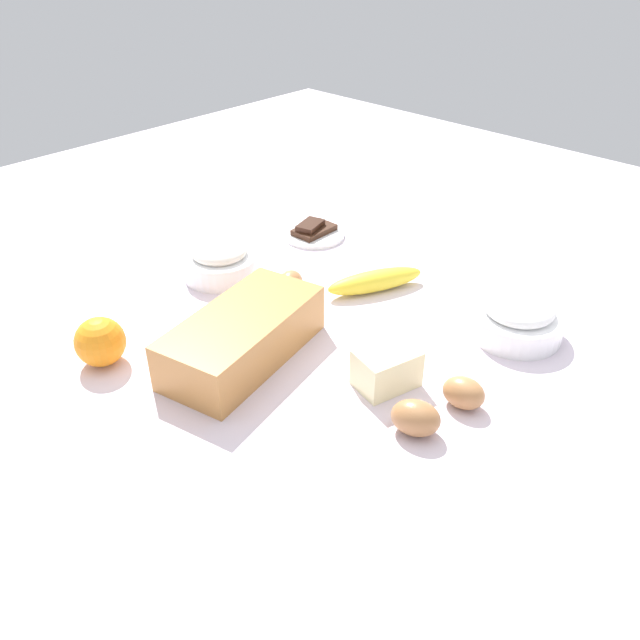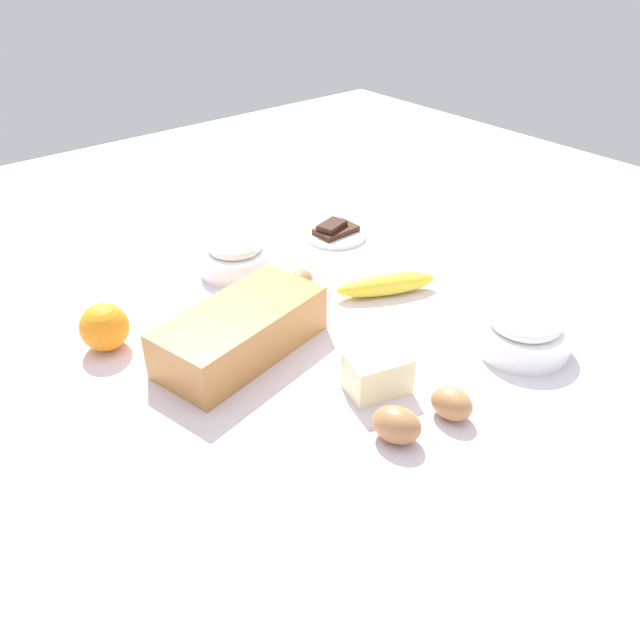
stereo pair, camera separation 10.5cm
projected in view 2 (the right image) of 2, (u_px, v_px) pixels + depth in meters
ground_plane at (320, 345)px, 1.08m from camera, size 2.40×2.40×0.02m
loaf_pan at (241, 330)px, 1.03m from camera, size 0.30×0.19×0.08m
flour_bowl at (236, 255)px, 1.26m from camera, size 0.14×0.14×0.07m
sugar_bowl at (523, 331)px, 1.04m from camera, size 0.15×0.15×0.07m
banana at (386, 284)px, 1.19m from camera, size 0.19×0.12×0.04m
orange_fruit at (104, 327)px, 1.04m from camera, size 0.08×0.08×0.08m
butter_block at (377, 373)px, 0.95m from camera, size 0.10×0.08×0.06m
egg_near_butter at (452, 403)px, 0.91m from camera, size 0.06×0.07×0.05m
egg_beside_bowl at (397, 425)px, 0.87m from camera, size 0.07×0.08×0.05m
egg_loose at (300, 281)px, 1.20m from camera, size 0.07×0.06×0.04m
chocolate_plate at (335, 233)px, 1.40m from camera, size 0.13×0.13×0.03m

